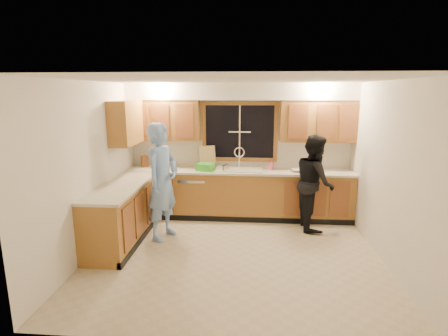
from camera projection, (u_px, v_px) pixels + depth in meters
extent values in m
plane|color=beige|center=(234.00, 254.00, 5.16)|extent=(4.20, 4.20, 0.00)
plane|color=white|center=(235.00, 80.00, 4.63)|extent=(4.20, 4.20, 0.00)
plane|color=white|center=(240.00, 150.00, 6.74)|extent=(4.20, 0.00, 4.20)
plane|color=white|center=(90.00, 169.00, 5.05)|extent=(0.00, 3.80, 3.80)
plane|color=white|center=(389.00, 174.00, 4.73)|extent=(0.00, 3.80, 3.80)
cube|color=#AC7331|center=(239.00, 194.00, 6.62)|extent=(4.20, 0.60, 0.88)
cube|color=#AC7331|center=(122.00, 214.00, 5.54)|extent=(0.60, 1.90, 0.88)
cube|color=beige|center=(239.00, 171.00, 6.51)|extent=(4.20, 0.63, 0.04)
cube|color=beige|center=(122.00, 187.00, 5.45)|extent=(0.63, 1.90, 0.04)
cube|color=#AC7331|center=(164.00, 120.00, 6.57)|extent=(1.35, 0.33, 0.75)
cube|color=#AC7331|center=(318.00, 121.00, 6.35)|extent=(1.35, 0.33, 0.75)
cube|color=#AC7331|center=(126.00, 123.00, 6.01)|extent=(0.33, 0.90, 0.75)
cube|color=white|center=(240.00, 92.00, 6.34)|extent=(4.20, 0.35, 0.30)
cube|color=black|center=(240.00, 132.00, 6.67)|extent=(1.30, 0.01, 1.00)
cube|color=#AC7331|center=(240.00, 103.00, 6.54)|extent=(1.44, 0.03, 0.07)
cube|color=#AC7331|center=(239.00, 159.00, 6.77)|extent=(1.44, 0.03, 0.07)
cube|color=#AC7331|center=(204.00, 132.00, 6.71)|extent=(0.07, 0.03, 1.00)
cube|color=#AC7331|center=(276.00, 132.00, 6.60)|extent=(0.07, 0.03, 1.00)
cube|color=white|center=(239.00, 169.00, 6.52)|extent=(0.86, 0.52, 0.03)
cube|color=white|center=(228.00, 174.00, 6.56)|extent=(0.38, 0.42, 0.18)
cube|color=white|center=(250.00, 174.00, 6.52)|extent=(0.38, 0.42, 0.18)
cylinder|color=white|center=(239.00, 159.00, 6.68)|extent=(0.04, 0.04, 0.28)
torus|color=white|center=(239.00, 152.00, 6.65)|extent=(0.21, 0.03, 0.21)
cube|color=white|center=(194.00, 195.00, 6.69)|extent=(0.60, 0.56, 0.82)
cube|color=white|center=(108.00, 227.00, 4.99)|extent=(0.58, 0.75, 0.90)
imported|color=#7DA9EC|center=(162.00, 182.00, 5.57)|extent=(0.66, 0.80, 1.88)
imported|color=black|center=(314.00, 182.00, 6.02)|extent=(0.67, 0.84, 1.65)
cube|color=brown|center=(144.00, 161.00, 6.79)|extent=(0.15, 0.15, 0.21)
cube|color=tan|center=(207.00, 157.00, 6.67)|extent=(0.34, 0.22, 0.42)
cube|color=green|center=(205.00, 167.00, 6.46)|extent=(0.34, 0.33, 0.13)
imported|color=#E2557F|center=(271.00, 164.00, 6.54)|extent=(0.10, 0.10, 0.20)
imported|color=silver|center=(297.00, 170.00, 6.36)|extent=(0.25, 0.25, 0.05)
cylinder|color=#B7A98D|center=(224.00, 169.00, 6.32)|extent=(0.08, 0.08, 0.12)
cylinder|color=#B7A98D|center=(227.00, 168.00, 6.44)|extent=(0.08, 0.08, 0.12)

